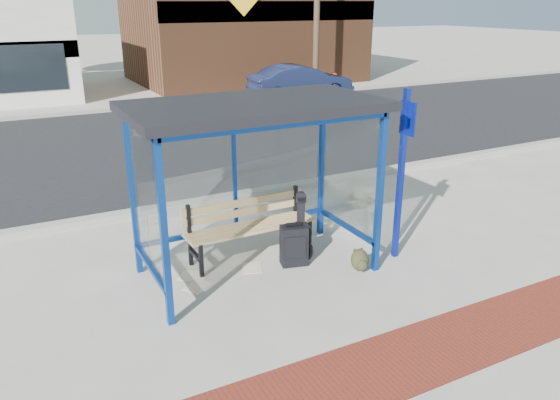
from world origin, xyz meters
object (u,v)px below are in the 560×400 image
bench (249,224)px  suitcase (294,246)px  guitar_bag (301,239)px  backpack (360,261)px  parked_car (300,82)px  fire_hydrant (335,80)px

bench → suitcase: (0.45, -0.56, -0.22)m
bench → guitar_bag: (0.58, -0.53, -0.15)m
suitcase → backpack: size_ratio=2.05×
backpack → parked_car: size_ratio=0.08×
backpack → bench: bearing=146.9°
guitar_bag → bench: bearing=153.2°
suitcase → parked_car: (7.07, 12.28, 0.36)m
backpack → fire_hydrant: fire_hydrant is taller
guitar_bag → parked_car: (6.94, 12.25, 0.29)m
suitcase → backpack: 0.97m
bench → backpack: bearing=-45.4°
guitar_bag → parked_car: size_ratio=0.26×
guitar_bag → fire_hydrant: 16.71m
backpack → fire_hydrant: bearing=69.3°
suitcase → backpack: (0.75, -0.60, -0.15)m
guitar_bag → suitcase: guitar_bag is taller
backpack → fire_hydrant: (8.86, 14.38, 0.23)m
backpack → parked_car: bearing=74.8°
parked_car → bench: bearing=150.5°
guitar_bag → suitcase: bearing=-151.4°
guitar_bag → fire_hydrant: guitar_bag is taller
bench → suitcase: 0.75m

